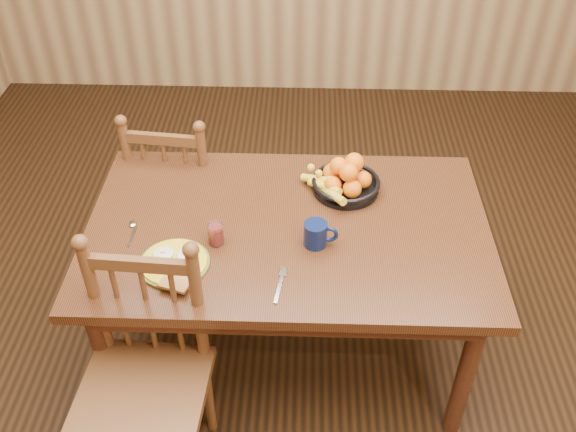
{
  "coord_description": "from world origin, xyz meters",
  "views": [
    {
      "loc": [
        0.06,
        -1.93,
        2.41
      ],
      "look_at": [
        0.0,
        0.0,
        0.8
      ],
      "focal_mm": 40.0,
      "sensor_mm": 36.0,
      "label": 1
    }
  ],
  "objects_px": {
    "dining_table": "(288,241)",
    "chair_near": "(145,380)",
    "chair_far": "(181,192)",
    "coffee_mug": "(317,234)",
    "breakfast_plate": "(174,263)",
    "fruit_bowl": "(345,180)"
  },
  "relations": [
    {
      "from": "chair_far",
      "to": "fruit_bowl",
      "type": "height_order",
      "value": "chair_far"
    },
    {
      "from": "chair_near",
      "to": "coffee_mug",
      "type": "relative_size",
      "value": 7.48
    },
    {
      "from": "fruit_bowl",
      "to": "chair_far",
      "type": "bearing_deg",
      "value": 156.77
    },
    {
      "from": "fruit_bowl",
      "to": "coffee_mug",
      "type": "bearing_deg",
      "value": -109.03
    },
    {
      "from": "breakfast_plate",
      "to": "dining_table",
      "type": "bearing_deg",
      "value": 30.25
    },
    {
      "from": "dining_table",
      "to": "fruit_bowl",
      "type": "relative_size",
      "value": 4.94
    },
    {
      "from": "chair_far",
      "to": "coffee_mug",
      "type": "distance_m",
      "value": 1.01
    },
    {
      "from": "coffee_mug",
      "to": "fruit_bowl",
      "type": "height_order",
      "value": "fruit_bowl"
    },
    {
      "from": "chair_far",
      "to": "chair_near",
      "type": "height_order",
      "value": "chair_near"
    },
    {
      "from": "chair_far",
      "to": "breakfast_plate",
      "type": "distance_m",
      "value": 0.88
    },
    {
      "from": "chair_far",
      "to": "breakfast_plate",
      "type": "relative_size",
      "value": 3.14
    },
    {
      "from": "chair_far",
      "to": "chair_near",
      "type": "bearing_deg",
      "value": 99.05
    },
    {
      "from": "dining_table",
      "to": "chair_near",
      "type": "distance_m",
      "value": 0.77
    },
    {
      "from": "dining_table",
      "to": "coffee_mug",
      "type": "relative_size",
      "value": 12.01
    },
    {
      "from": "chair_far",
      "to": "breakfast_plate",
      "type": "height_order",
      "value": "chair_far"
    },
    {
      "from": "chair_near",
      "to": "chair_far",
      "type": "bearing_deg",
      "value": 96.57
    },
    {
      "from": "coffee_mug",
      "to": "fruit_bowl",
      "type": "relative_size",
      "value": 0.41
    },
    {
      "from": "dining_table",
      "to": "breakfast_plate",
      "type": "xyz_separation_m",
      "value": [
        -0.41,
        -0.24,
        0.1
      ]
    },
    {
      "from": "breakfast_plate",
      "to": "chair_far",
      "type": "bearing_deg",
      "value": 99.92
    },
    {
      "from": "chair_near",
      "to": "dining_table",
      "type": "bearing_deg",
      "value": 51.94
    },
    {
      "from": "dining_table",
      "to": "coffee_mug",
      "type": "height_order",
      "value": "coffee_mug"
    },
    {
      "from": "dining_table",
      "to": "coffee_mug",
      "type": "distance_m",
      "value": 0.2
    }
  ]
}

